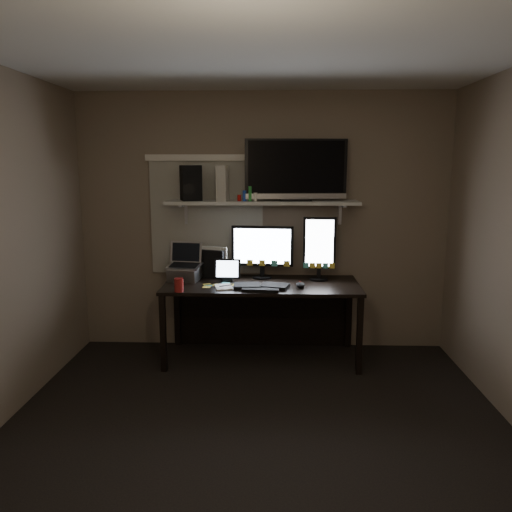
{
  "coord_description": "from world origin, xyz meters",
  "views": [
    {
      "loc": [
        0.11,
        -3.07,
        1.82
      ],
      "look_at": [
        -0.05,
        1.25,
        1.02
      ],
      "focal_mm": 35.0,
      "sensor_mm": 36.0,
      "label": 1
    }
  ],
  "objects_px": {
    "monitor_portrait": "(319,248)",
    "desk": "(262,298)",
    "mouse": "(301,285)",
    "keyboard": "(261,286)",
    "laptop": "(184,262)",
    "tv": "(296,170)",
    "monitor_landscape": "(262,252)",
    "speaker": "(191,183)",
    "tablet": "(227,270)",
    "game_console": "(223,183)",
    "cup": "(179,285)"
  },
  "relations": [
    {
      "from": "desk",
      "to": "cup",
      "type": "height_order",
      "value": "cup"
    },
    {
      "from": "tablet",
      "to": "speaker",
      "type": "relative_size",
      "value": 0.75
    },
    {
      "from": "cup",
      "to": "keyboard",
      "type": "bearing_deg",
      "value": 12.85
    },
    {
      "from": "monitor_portrait",
      "to": "game_console",
      "type": "relative_size",
      "value": 1.9
    },
    {
      "from": "monitor_portrait",
      "to": "desk",
      "type": "bearing_deg",
      "value": -172.65
    },
    {
      "from": "tablet",
      "to": "cup",
      "type": "xyz_separation_m",
      "value": [
        -0.38,
        -0.4,
        -0.05
      ]
    },
    {
      "from": "laptop",
      "to": "tv",
      "type": "xyz_separation_m",
      "value": [
        1.04,
        0.11,
        0.86
      ]
    },
    {
      "from": "laptop",
      "to": "keyboard",
      "type": "bearing_deg",
      "value": -9.82
    },
    {
      "from": "monitor_portrait",
      "to": "keyboard",
      "type": "relative_size",
      "value": 1.23
    },
    {
      "from": "laptop",
      "to": "cup",
      "type": "bearing_deg",
      "value": -77.36
    },
    {
      "from": "desk",
      "to": "monitor_landscape",
      "type": "distance_m",
      "value": 0.45
    },
    {
      "from": "tv",
      "to": "laptop",
      "type": "bearing_deg",
      "value": -179.37
    },
    {
      "from": "monitor_landscape",
      "to": "laptop",
      "type": "distance_m",
      "value": 0.75
    },
    {
      "from": "monitor_landscape",
      "to": "speaker",
      "type": "relative_size",
      "value": 1.81
    },
    {
      "from": "laptop",
      "to": "tv",
      "type": "distance_m",
      "value": 1.35
    },
    {
      "from": "speaker",
      "to": "laptop",
      "type": "bearing_deg",
      "value": -136.09
    },
    {
      "from": "desk",
      "to": "speaker",
      "type": "height_order",
      "value": "speaker"
    },
    {
      "from": "keyboard",
      "to": "cup",
      "type": "distance_m",
      "value": 0.72
    },
    {
      "from": "keyboard",
      "to": "desk",
      "type": "bearing_deg",
      "value": 94.34
    },
    {
      "from": "cup",
      "to": "game_console",
      "type": "xyz_separation_m",
      "value": [
        0.34,
        0.5,
        0.85
      ]
    },
    {
      "from": "monitor_landscape",
      "to": "keyboard",
      "type": "distance_m",
      "value": 0.46
    },
    {
      "from": "mouse",
      "to": "game_console",
      "type": "distance_m",
      "value": 1.19
    },
    {
      "from": "keyboard",
      "to": "tv",
      "type": "relative_size",
      "value": 0.53
    },
    {
      "from": "laptop",
      "to": "game_console",
      "type": "xyz_separation_m",
      "value": [
        0.36,
        0.09,
        0.74
      ]
    },
    {
      "from": "tablet",
      "to": "cup",
      "type": "distance_m",
      "value": 0.56
    },
    {
      "from": "desk",
      "to": "game_console",
      "type": "bearing_deg",
      "value": 172.03
    },
    {
      "from": "tablet",
      "to": "laptop",
      "type": "bearing_deg",
      "value": -179.71
    },
    {
      "from": "cup",
      "to": "game_console",
      "type": "bearing_deg",
      "value": 55.85
    },
    {
      "from": "desk",
      "to": "cup",
      "type": "bearing_deg",
      "value": -147.77
    },
    {
      "from": "monitor_landscape",
      "to": "laptop",
      "type": "bearing_deg",
      "value": -163.73
    },
    {
      "from": "laptop",
      "to": "mouse",
      "type": "bearing_deg",
      "value": -2.58
    },
    {
      "from": "keyboard",
      "to": "monitor_landscape",
      "type": "bearing_deg",
      "value": 94.48
    },
    {
      "from": "mouse",
      "to": "tablet",
      "type": "height_order",
      "value": "tablet"
    },
    {
      "from": "cup",
      "to": "tv",
      "type": "height_order",
      "value": "tv"
    },
    {
      "from": "monitor_landscape",
      "to": "speaker",
      "type": "bearing_deg",
      "value": -172.5
    },
    {
      "from": "monitor_portrait",
      "to": "tablet",
      "type": "height_order",
      "value": "monitor_portrait"
    },
    {
      "from": "desk",
      "to": "keyboard",
      "type": "bearing_deg",
      "value": -90.92
    },
    {
      "from": "tv",
      "to": "game_console",
      "type": "xyz_separation_m",
      "value": [
        -0.68,
        -0.02,
        -0.12
      ]
    },
    {
      "from": "monitor_portrait",
      "to": "tablet",
      "type": "distance_m",
      "value": 0.89
    },
    {
      "from": "cup",
      "to": "game_console",
      "type": "relative_size",
      "value": 0.36
    },
    {
      "from": "tablet",
      "to": "speaker",
      "type": "distance_m",
      "value": 0.89
    },
    {
      "from": "monitor_portrait",
      "to": "keyboard",
      "type": "bearing_deg",
      "value": -145.8
    },
    {
      "from": "desk",
      "to": "tv",
      "type": "relative_size",
      "value": 1.9
    },
    {
      "from": "mouse",
      "to": "monitor_portrait",
      "type": "bearing_deg",
      "value": 57.91
    },
    {
      "from": "mouse",
      "to": "laptop",
      "type": "relative_size",
      "value": 0.35
    },
    {
      "from": "mouse",
      "to": "tablet",
      "type": "xyz_separation_m",
      "value": [
        -0.68,
        0.22,
        0.08
      ]
    },
    {
      "from": "monitor_portrait",
      "to": "cup",
      "type": "distance_m",
      "value": 1.36
    },
    {
      "from": "desk",
      "to": "laptop",
      "type": "xyz_separation_m",
      "value": [
        -0.73,
        -0.03,
        0.35
      ]
    },
    {
      "from": "tablet",
      "to": "mouse",
      "type": "bearing_deg",
      "value": -16.34
    },
    {
      "from": "tablet",
      "to": "speaker",
      "type": "bearing_deg",
      "value": 161.86
    }
  ]
}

